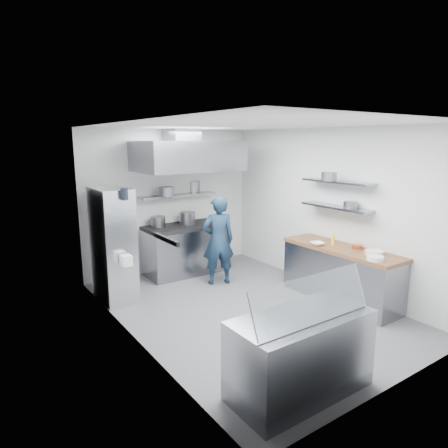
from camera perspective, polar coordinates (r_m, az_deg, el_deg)
floor at (r=6.40m, az=3.11°, el=-11.95°), size 5.00×5.00×0.00m
ceiling at (r=5.86m, az=3.42°, el=13.99°), size 5.00×5.00×0.00m
wall_back at (r=8.07m, az=-7.67°, el=3.30°), size 3.60×2.80×0.02m
wall_front at (r=4.33m, az=23.98°, el=-4.91°), size 3.60×2.80×0.02m
wall_left at (r=5.10m, az=-12.97°, el=-1.80°), size 2.80×5.00×0.02m
wall_right at (r=7.20m, az=14.68°, el=2.01°), size 2.80×5.00×0.02m
gas_range at (r=7.96m, az=-5.54°, el=-3.75°), size 1.60×0.80×0.90m
cooktop at (r=7.85m, az=-5.61°, el=-0.37°), size 1.57×0.78×0.06m
stock_pot_left at (r=7.74m, az=-9.41°, el=0.34°), size 0.28×0.28×0.20m
stock_pot_mid at (r=7.94m, az=-5.26°, el=0.87°), size 0.30×0.30×0.24m
over_range_shelf at (r=7.96m, az=-6.53°, el=4.08°), size 1.60×0.30×0.04m
shelf_pot_a at (r=7.68m, az=-8.23°, el=4.59°), size 0.28×0.28×0.18m
shelf_pot_b at (r=8.38m, az=-4.44°, el=5.40°), size 0.28×0.28×0.22m
extractor_hood at (r=7.53m, az=-5.16°, el=9.64°), size 1.90×1.15×0.55m
hood_duct at (r=7.72m, az=-6.05°, el=12.50°), size 0.55×0.55×0.24m
red_firebox at (r=7.53m, az=-15.98°, el=2.51°), size 0.22×0.10×0.26m
chef at (r=7.22m, az=-0.83°, el=-2.36°), size 0.69×0.56×1.62m
wire_rack at (r=6.74m, az=-15.61°, el=-2.82°), size 0.50×0.90×1.85m
rack_bin_a at (r=6.24m, az=-13.79°, el=-5.07°), size 0.14×0.18×0.16m
rack_bin_b at (r=6.53m, az=-15.40°, el=0.11°), size 0.15×0.20×0.18m
rack_jar at (r=6.12m, az=-14.04°, el=4.18°), size 0.11×0.11×0.18m
knife_strip at (r=4.27m, az=-8.27°, el=-2.15°), size 0.04×0.55×0.05m
prep_counter_base at (r=6.82m, az=16.29°, el=-7.10°), size 0.62×2.00×0.84m
prep_counter_top at (r=6.70m, az=16.51°, el=-3.45°), size 0.65×2.04×0.06m
plate_stack_a at (r=6.42m, az=20.67°, el=-3.83°), size 0.27×0.27×0.06m
plate_stack_b at (r=6.11m, az=20.79°, el=-4.59°), size 0.24×0.24×0.06m
copper_pan at (r=6.67m, az=18.56°, el=-3.09°), size 0.17×0.17×0.06m
squeeze_bottle at (r=6.76m, az=15.30°, el=-2.18°), size 0.05×0.05×0.18m
mixing_bowl at (r=6.70m, az=13.17°, el=-2.76°), size 0.25×0.25×0.05m
wall_shelf_lower at (r=6.87m, az=15.73°, el=2.36°), size 0.30×1.30×0.04m
wall_shelf_upper at (r=6.82m, az=15.92°, el=5.84°), size 0.30×1.30×0.04m
shelf_pot_c at (r=6.71m, az=17.63°, el=2.63°), size 0.23×0.23×0.10m
shelf_pot_d at (r=6.72m, az=14.77°, el=6.59°), size 0.25×0.25×0.14m
display_case at (r=4.37m, az=10.86°, el=-17.83°), size 1.50×0.70×0.85m
display_glass at (r=4.02m, az=12.45°, el=-10.42°), size 1.47×0.19×0.42m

